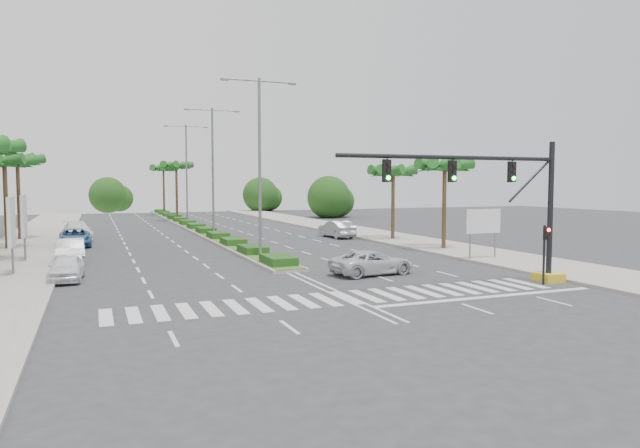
{
  "coord_description": "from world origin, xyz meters",
  "views": [
    {
      "loc": [
        -10.3,
        -22.8,
        5.08
      ],
      "look_at": [
        0.45,
        4.27,
        3.0
      ],
      "focal_mm": 32.0,
      "sensor_mm": 36.0,
      "label": 1
    }
  ],
  "objects_px": {
    "car_parked_d": "(77,231)",
    "car_crossing": "(372,263)",
    "car_parked_b": "(70,252)",
    "car_right": "(337,229)",
    "car_parked_c": "(75,238)",
    "car_parked_a": "(67,268)"
  },
  "relations": [
    {
      "from": "car_parked_d",
      "to": "car_crossing",
      "type": "relative_size",
      "value": 1.13
    },
    {
      "from": "car_parked_b",
      "to": "car_right",
      "type": "xyz_separation_m",
      "value": [
        22.61,
        9.98,
        0.01
      ]
    },
    {
      "from": "car_right",
      "to": "car_parked_b",
      "type": "bearing_deg",
      "value": 19.72
    },
    {
      "from": "car_parked_c",
      "to": "car_crossing",
      "type": "bearing_deg",
      "value": -55.54
    },
    {
      "from": "car_parked_c",
      "to": "car_right",
      "type": "relative_size",
      "value": 1.07
    },
    {
      "from": "car_parked_a",
      "to": "car_crossing",
      "type": "bearing_deg",
      "value": -10.69
    },
    {
      "from": "car_parked_b",
      "to": "car_crossing",
      "type": "bearing_deg",
      "value": -36.43
    },
    {
      "from": "car_parked_b",
      "to": "car_parked_c",
      "type": "relative_size",
      "value": 0.93
    },
    {
      "from": "car_parked_c",
      "to": "car_right",
      "type": "height_order",
      "value": "car_right"
    },
    {
      "from": "car_parked_a",
      "to": "car_parked_b",
      "type": "distance_m",
      "value": 6.65
    },
    {
      "from": "car_parked_b",
      "to": "car_crossing",
      "type": "distance_m",
      "value": 19.12
    },
    {
      "from": "car_parked_b",
      "to": "car_parked_c",
      "type": "bearing_deg",
      "value": 87.6
    },
    {
      "from": "car_parked_a",
      "to": "car_right",
      "type": "bearing_deg",
      "value": 40.15
    },
    {
      "from": "car_crossing",
      "to": "car_right",
      "type": "height_order",
      "value": "car_right"
    },
    {
      "from": "car_parked_d",
      "to": "car_crossing",
      "type": "bearing_deg",
      "value": -67.75
    },
    {
      "from": "car_parked_b",
      "to": "car_right",
      "type": "bearing_deg",
      "value": 21.42
    },
    {
      "from": "car_crossing",
      "to": "car_right",
      "type": "xyz_separation_m",
      "value": [
        6.76,
        20.68,
        0.13
      ]
    },
    {
      "from": "car_parked_a",
      "to": "car_parked_d",
      "type": "height_order",
      "value": "car_parked_d"
    },
    {
      "from": "car_parked_a",
      "to": "car_parked_b",
      "type": "bearing_deg",
      "value": 94.39
    },
    {
      "from": "car_parked_a",
      "to": "car_parked_d",
      "type": "distance_m",
      "value": 23.32
    },
    {
      "from": "car_parked_a",
      "to": "car_parked_d",
      "type": "bearing_deg",
      "value": 93.89
    },
    {
      "from": "car_right",
      "to": "car_parked_c",
      "type": "bearing_deg",
      "value": -6.09
    }
  ]
}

